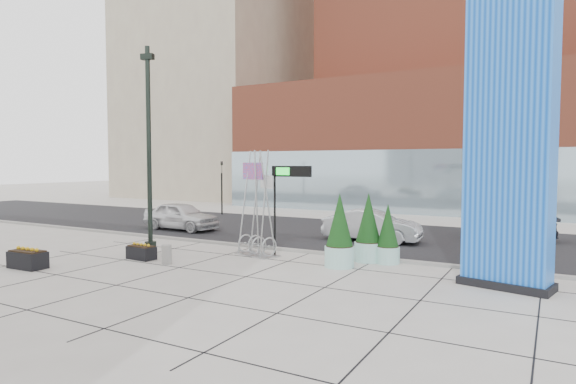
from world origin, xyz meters
The scene contains 20 objects.
ground centered at (0.00, 0.00, 0.00)m, with size 160.00×160.00×0.00m, color #9E9991.
street_asphalt centered at (0.00, 10.00, 0.01)m, with size 80.00×12.00×0.02m, color black.
curb_edge centered at (0.00, 4.00, 0.06)m, with size 80.00×0.30×0.12m, color gray.
tower_podium centered at (1.00, 27.00, 5.50)m, with size 34.00×10.00×11.00m, color #9E462E.
tower_glass_front centered at (1.00, 22.20, 2.50)m, with size 34.00×0.60×5.00m, color #8CA5B2.
building_beige_left centered at (-26.00, 34.00, 17.00)m, with size 18.00×20.00×34.00m, color gray.
blue_pylon centered at (9.00, 1.80, 4.40)m, with size 2.93×1.80×9.10m.
lamp_post centered at (-4.94, 0.46, 3.63)m, with size 0.60×0.49×8.87m.
public_art_sculpture centered at (-0.78, 2.53, 1.18)m, with size 2.18×1.52×4.50m.
concrete_bollard centered at (-2.91, -0.72, 0.38)m, with size 0.39×0.39×0.76m, color gray.
overhead_street_sign centered at (0.57, 2.80, 3.28)m, with size 1.80×0.20×3.82m.
round_planter_east centered at (4.60, 3.60, 1.11)m, with size 0.94×0.94×2.36m.
round_planter_mid centered at (3.20, 2.07, 1.33)m, with size 1.13×1.13×2.81m.
round_planter_west centered at (3.80, 3.60, 1.31)m, with size 1.10×1.10×2.76m.
box_planter_north centered at (-4.47, -0.52, 0.31)m, with size 1.26×0.70×0.67m.
box_planter_south centered at (-6.91, -3.82, 0.37)m, with size 1.49×0.79×0.80m.
car_white_west centered at (-8.94, 6.94, 0.82)m, with size 1.93×4.81×1.64m, color silver.
car_silver_mid centered at (2.32, 8.31, 0.80)m, with size 1.69×4.84×1.60m, color #ACAFB4.
car_dark_east centered at (8.29, 12.08, 0.64)m, with size 1.80×4.42×1.28m, color black.
traffic_signal centered at (-12.00, 15.00, 2.30)m, with size 0.15×0.18×4.10m.
Camera 1 is at (10.25, -14.67, 3.92)m, focal length 30.00 mm.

